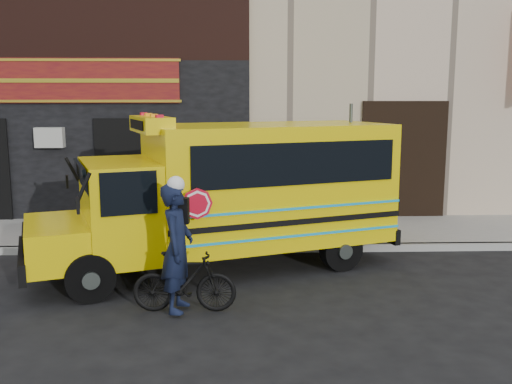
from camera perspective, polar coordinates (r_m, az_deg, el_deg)
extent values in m
plane|color=black|center=(9.71, 0.08, -10.12)|extent=(120.00, 120.00, 0.00)
cube|color=#989892|center=(12.17, -0.34, -5.66)|extent=(40.00, 0.20, 0.15)
cube|color=gray|center=(13.63, -0.51, -4.00)|extent=(40.00, 3.00, 0.15)
cube|color=#C0A990|center=(19.85, -1.01, 17.91)|extent=(20.00, 10.00, 12.00)
cube|color=black|center=(15.46, -19.60, 4.86)|extent=(10.00, 0.30, 4.00)
cube|color=#540C16|center=(15.26, -20.11, 10.42)|extent=(6.50, 0.12, 1.10)
cube|color=black|center=(14.94, -13.02, 2.13)|extent=(1.30, 0.10, 2.50)
cylinder|color=black|center=(9.61, -16.27, -8.22)|extent=(0.85, 0.53, 0.80)
cylinder|color=black|center=(11.43, -17.19, -5.42)|extent=(0.85, 0.53, 0.80)
cylinder|color=black|center=(10.97, 8.50, -5.72)|extent=(0.85, 0.53, 0.80)
cylinder|color=black|center=(12.60, 4.17, -3.64)|extent=(0.85, 0.53, 0.80)
cube|color=#DEC104|center=(10.39, -19.36, -4.75)|extent=(1.62, 2.22, 0.70)
cube|color=black|center=(10.45, -22.31, -6.26)|extent=(0.80, 1.97, 0.35)
cube|color=#DEC104|center=(10.38, -13.44, -1.66)|extent=(1.84, 2.38, 1.70)
cube|color=black|center=(10.25, -16.68, 0.33)|extent=(0.66, 1.72, 0.90)
cube|color=#DEC104|center=(11.07, 1.25, 0.98)|extent=(4.98, 3.59, 2.25)
cube|color=black|center=(12.32, 11.07, -3.38)|extent=(0.85, 2.11, 0.30)
cube|color=black|center=(10.05, 4.24, 2.84)|extent=(3.69, 1.35, 0.75)
cube|color=#DEC104|center=(10.30, -10.43, 6.67)|extent=(1.01, 1.67, 0.28)
cylinder|color=#BB071D|center=(9.29, -5.91, -1.18)|extent=(0.50, 0.20, 0.52)
cylinder|color=#393F3C|center=(11.95, 9.30, 1.21)|extent=(0.07, 0.07, 3.12)
cube|color=red|center=(11.78, 9.61, 5.86)|extent=(0.09, 0.27, 0.39)
cube|color=white|center=(11.82, 9.54, 3.50)|extent=(0.09, 0.27, 0.34)
imported|color=black|center=(8.87, -7.18, -8.90)|extent=(1.60, 0.50, 0.95)
imported|color=black|center=(8.69, -7.87, -5.85)|extent=(0.56, 0.77, 1.95)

